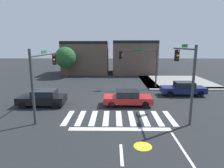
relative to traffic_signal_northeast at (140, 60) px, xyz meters
The scene contains 12 objects.
ground_plane 7.53m from the traffic_signal_northeast, 116.35° to the right, with size 120.00×120.00×0.00m, color #232628.
crosswalk_near 11.41m from the traffic_signal_northeast, 105.71° to the right, with size 8.25×3.12×0.01m.
bike_detector_marking 15.16m from the traffic_signal_northeast, 96.70° to the right, with size 1.02×1.02×0.01m.
curb_corner_northeast 7.48m from the traffic_signal_northeast, 32.23° to the left, with size 10.00×10.60×0.15m.
storefront_row 14.18m from the traffic_signal_northeast, 106.88° to the left, with size 17.57×7.04×6.22m.
traffic_signal_northeast is the anchor object (origin of this frame).
traffic_signal_southwest 12.78m from the traffic_signal_northeast, 133.90° to the right, with size 0.32×6.02×5.25m.
traffic_signal_southeast 10.17m from the traffic_signal_northeast, 78.70° to the right, with size 0.32×4.73×5.54m.
car_black 12.65m from the traffic_signal_northeast, 142.87° to the right, with size 4.17×1.93×1.48m.
car_navy 6.33m from the traffic_signal_northeast, 40.05° to the right, with size 4.73×1.76×1.51m.
car_red 8.07m from the traffic_signal_northeast, 105.89° to the right, with size 4.39×1.89×1.39m.
roadside_tree 14.00m from the traffic_signal_northeast, 144.71° to the left, with size 3.49×3.49×5.14m.
Camera 1 is at (-0.41, -18.46, 5.52)m, focal length 30.96 mm.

